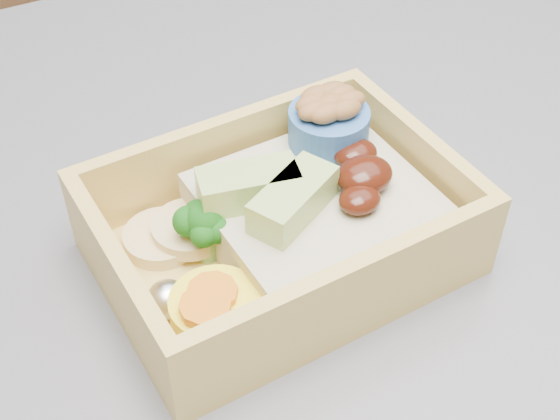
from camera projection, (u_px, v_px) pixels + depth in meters
name	position (u px, v px, depth m)	size (l,w,h in m)	color
bento_box	(288.00, 219.00, 0.43)	(0.20, 0.15, 0.07)	tan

